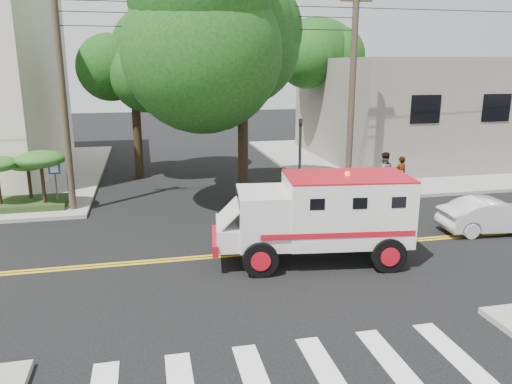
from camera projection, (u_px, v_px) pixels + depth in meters
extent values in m
plane|color=black|center=(236.00, 255.00, 15.68)|extent=(100.00, 100.00, 0.00)
cube|color=gray|center=(409.00, 158.00, 31.26)|extent=(17.00, 17.00, 0.15)
cube|color=slate|center=(431.00, 108.00, 31.28)|extent=(14.00, 12.00, 6.00)
cylinder|color=#382D23|center=(63.00, 100.00, 19.05)|extent=(0.28, 0.28, 9.00)
cylinder|color=#382D23|center=(352.00, 95.00, 21.74)|extent=(0.28, 0.28, 9.00)
cylinder|color=black|center=(243.00, 120.00, 21.27)|extent=(0.44, 0.44, 7.00)
sphere|color=#0F3910|center=(242.00, 34.00, 20.39)|extent=(5.32, 5.32, 5.32)
sphere|color=#0F3910|center=(274.00, 18.00, 19.77)|extent=(4.56, 4.56, 4.56)
cylinder|color=black|center=(137.00, 124.00, 25.69)|extent=(0.44, 0.44, 5.60)
sphere|color=#0F3910|center=(134.00, 68.00, 25.00)|extent=(3.92, 3.92, 3.92)
sphere|color=#0F3910|center=(150.00, 60.00, 24.54)|extent=(3.36, 3.36, 3.36)
cylinder|color=black|center=(322.00, 110.00, 31.85)|extent=(0.44, 0.44, 5.95)
sphere|color=#0F3910|center=(323.00, 62.00, 31.11)|extent=(4.20, 4.20, 4.20)
sphere|color=#0F3910|center=(341.00, 54.00, 30.62)|extent=(3.60, 3.60, 3.60)
cylinder|color=#3F3F42|center=(300.00, 161.00, 21.32)|extent=(0.12, 0.12, 3.60)
imported|color=#3F3F42|center=(301.00, 129.00, 20.99)|extent=(0.15, 0.18, 0.90)
cylinder|color=#3F3F42|center=(56.00, 188.00, 19.99)|extent=(0.06, 0.06, 2.00)
cube|color=#0C33A5|center=(54.00, 169.00, 19.73)|extent=(0.45, 0.03, 0.45)
cube|color=#1E3314|center=(27.00, 203.00, 20.46)|extent=(3.20, 2.00, 0.24)
cylinder|color=black|center=(29.00, 182.00, 20.66)|extent=(0.14, 0.14, 1.36)
ellipsoid|color=#1E4F17|center=(27.00, 164.00, 20.47)|extent=(1.55, 1.55, 0.54)
cylinder|color=black|center=(43.00, 182.00, 19.92)|extent=(0.14, 0.14, 1.68)
ellipsoid|color=#1E4F17|center=(40.00, 159.00, 19.68)|extent=(1.91, 1.91, 0.66)
cube|color=silver|center=(346.00, 209.00, 14.92)|extent=(3.84, 2.57, 1.94)
cube|color=silver|center=(263.00, 217.00, 14.75)|extent=(1.72, 2.20, 1.57)
cube|color=black|center=(239.00, 204.00, 14.58)|extent=(0.25, 1.56, 0.65)
cube|color=silver|center=(231.00, 233.00, 14.78)|extent=(1.06, 1.94, 0.65)
cube|color=#B30D1B|center=(215.00, 240.00, 14.79)|extent=(0.42, 1.99, 0.32)
cube|color=#B30D1B|center=(347.00, 176.00, 14.67)|extent=(3.84, 2.57, 0.06)
cylinder|color=black|center=(260.00, 259.00, 13.96)|extent=(1.05, 0.42, 1.02)
cylinder|color=black|center=(254.00, 235.00, 15.96)|extent=(1.05, 0.42, 1.02)
cylinder|color=black|center=(388.00, 255.00, 14.29)|extent=(1.05, 0.42, 1.02)
cylinder|color=black|center=(366.00, 232.00, 16.29)|extent=(1.05, 0.42, 1.02)
imported|color=#BABABA|center=(493.00, 216.00, 17.62)|extent=(3.84, 1.59, 1.24)
imported|color=gray|center=(400.00, 175.00, 22.42)|extent=(0.67, 0.49, 1.68)
imported|color=gray|center=(384.00, 173.00, 22.22)|extent=(0.96, 0.77, 1.90)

